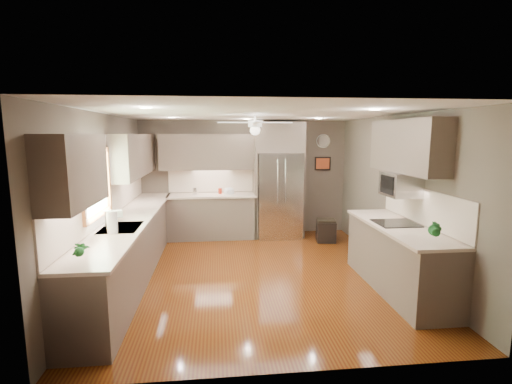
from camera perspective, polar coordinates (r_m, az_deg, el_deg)
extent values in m
plane|color=#4A1A09|center=(6.04, 0.16, -12.45)|extent=(5.00, 5.00, 0.00)
plane|color=white|center=(5.64, 0.17, 11.95)|extent=(5.00, 5.00, 0.00)
plane|color=brown|center=(8.17, -1.75, 2.21)|extent=(4.50, 0.00, 4.50)
plane|color=brown|center=(3.29, 4.98, -7.86)|extent=(4.50, 0.00, 4.50)
plane|color=brown|center=(5.91, -22.09, -1.02)|extent=(0.00, 5.00, 5.00)
plane|color=brown|center=(6.36, 20.76, -0.28)|extent=(0.00, 5.00, 5.00)
cylinder|color=silver|center=(7.94, -9.37, 0.15)|extent=(0.12, 0.12, 0.14)
cylinder|color=maroon|center=(7.94, -5.54, 0.16)|extent=(0.10, 0.10, 0.12)
imported|color=white|center=(5.84, -20.28, -3.05)|extent=(0.12, 0.12, 0.21)
imported|color=#1C6325|center=(4.04, -25.64, -7.98)|extent=(0.17, 0.13, 0.29)
imported|color=#1C6325|center=(4.82, 25.98, -5.24)|extent=(0.21, 0.20, 0.31)
imported|color=beige|center=(7.87, -4.18, -0.14)|extent=(0.27, 0.27, 0.06)
cube|color=brown|center=(6.15, -18.56, -8.11)|extent=(0.60, 4.70, 0.90)
cube|color=beige|center=(6.03, -18.64, -3.83)|extent=(0.65, 4.70, 0.04)
cube|color=beige|center=(6.05, -21.59, -1.24)|extent=(0.02, 4.70, 0.50)
cube|color=brown|center=(7.99, -6.76, -3.83)|extent=(1.85, 0.60, 0.90)
cube|color=beige|center=(7.89, -6.83, -0.52)|extent=(1.85, 0.65, 0.04)
cube|color=beige|center=(8.15, -6.84, 1.77)|extent=(1.85, 0.02, 0.50)
cube|color=brown|center=(4.27, -26.23, 2.97)|extent=(0.33, 1.20, 0.75)
cube|color=brown|center=(7.06, -18.20, 5.41)|extent=(0.33, 2.40, 0.75)
cube|color=brown|center=(7.94, -6.93, 6.12)|extent=(2.15, 0.33, 0.75)
cube|color=brown|center=(5.73, 22.19, 6.55)|extent=(0.33, 1.70, 0.75)
cube|color=#BFF2B2|center=(5.39, -23.56, 1.23)|extent=(0.01, 1.00, 0.80)
cube|color=brown|center=(5.34, -23.59, 5.81)|extent=(0.05, 1.12, 0.06)
cube|color=brown|center=(5.45, -23.03, -3.25)|extent=(0.05, 1.12, 0.06)
cube|color=brown|center=(4.88, -25.12, 0.41)|extent=(0.05, 0.06, 0.80)
cube|color=brown|center=(5.88, -21.81, 1.92)|extent=(0.05, 0.06, 0.80)
cube|color=silver|center=(5.41, -20.06, -5.27)|extent=(0.50, 0.70, 0.03)
cube|color=#262626|center=(5.42, -20.04, -5.63)|extent=(0.44, 0.62, 0.05)
cylinder|color=silver|center=(5.44, -22.18, -3.97)|extent=(0.02, 0.02, 0.24)
cylinder|color=silver|center=(5.40, -21.64, -2.73)|extent=(0.16, 0.02, 0.02)
cube|color=silver|center=(7.95, 3.49, -0.46)|extent=(0.92, 0.72, 1.82)
cube|color=black|center=(7.67, 3.90, -2.75)|extent=(0.88, 0.02, 0.02)
cube|color=black|center=(7.57, 3.95, 1.66)|extent=(0.01, 0.02, 1.00)
cylinder|color=silver|center=(7.52, 3.40, 1.62)|extent=(0.02, 0.02, 0.90)
cylinder|color=silver|center=(7.55, 4.60, 1.63)|extent=(0.02, 0.02, 0.90)
cube|color=brown|center=(7.91, 3.51, 8.40)|extent=(1.04, 0.60, 0.63)
cube|color=brown|center=(7.94, -0.14, -0.46)|extent=(0.06, 0.60, 1.82)
cube|color=brown|center=(8.11, 6.91, -0.33)|extent=(0.06, 0.60, 1.82)
cube|color=brown|center=(5.70, 21.01, -9.58)|extent=(0.65, 2.20, 0.90)
cube|color=beige|center=(5.57, 21.15, -5.00)|extent=(0.70, 2.20, 0.04)
cube|color=beige|center=(5.67, 24.27, -2.05)|extent=(0.02, 2.20, 0.50)
cube|color=black|center=(5.65, 20.70, -4.52)|extent=(0.56, 0.52, 0.01)
cube|color=silver|center=(5.74, 21.39, 1.08)|extent=(0.42, 0.55, 0.34)
cube|color=black|center=(5.65, 19.50, 1.07)|extent=(0.02, 0.40, 0.26)
cylinder|color=white|center=(5.93, -0.15, 11.41)|extent=(0.03, 0.03, 0.08)
cylinder|color=white|center=(5.93, -0.15, 10.44)|extent=(0.22, 0.22, 0.10)
sphere|color=white|center=(5.93, -0.15, 9.48)|extent=(0.16, 0.16, 0.16)
cube|color=white|center=(5.98, 3.25, 10.61)|extent=(0.48, 0.11, 0.01)
cube|color=white|center=(6.28, -0.49, 10.54)|extent=(0.11, 0.48, 0.01)
cube|color=white|center=(5.90, -3.59, 10.63)|extent=(0.48, 0.11, 0.01)
cube|color=white|center=(5.58, 0.23, 10.75)|extent=(0.11, 0.48, 0.01)
cylinder|color=white|center=(6.95, -12.83, 11.10)|extent=(0.14, 0.14, 0.01)
cylinder|color=white|center=(7.16, 9.59, 11.12)|extent=(0.14, 0.14, 0.01)
cylinder|color=white|center=(4.47, -16.58, 12.32)|extent=(0.14, 0.14, 0.01)
cylinder|color=white|center=(4.80, 17.81, 12.00)|extent=(0.14, 0.14, 0.01)
cylinder|color=white|center=(7.43, -1.38, 11.16)|extent=(0.14, 0.14, 0.01)
cylinder|color=white|center=(8.42, 10.30, 7.73)|extent=(0.30, 0.03, 0.30)
cylinder|color=silver|center=(8.41, 10.33, 7.72)|extent=(0.29, 0.00, 0.29)
cube|color=black|center=(8.44, 10.21, 4.33)|extent=(0.36, 0.03, 0.30)
cube|color=#B94B25|center=(8.43, 10.24, 4.32)|extent=(0.30, 0.01, 0.24)
cube|color=black|center=(7.79, 10.70, -5.96)|extent=(0.43, 0.43, 0.42)
cube|color=black|center=(7.73, 10.75, -4.27)|extent=(0.40, 0.40, 0.03)
cylinder|color=white|center=(5.09, -21.24, -4.41)|extent=(0.13, 0.13, 0.30)
cylinder|color=silver|center=(5.09, -21.25, -4.30)|extent=(0.03, 0.03, 0.33)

